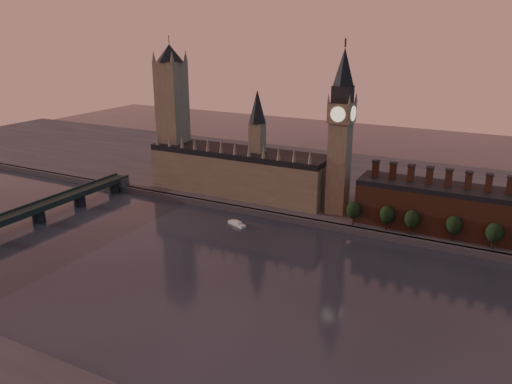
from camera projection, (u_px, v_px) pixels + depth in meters
ground at (239, 289)px, 233.44m from camera, size 900.00×900.00×0.00m
north_bank at (353, 185)px, 382.92m from camera, size 900.00×182.00×4.00m
palace_of_westminster at (239, 170)px, 351.88m from camera, size 130.00×30.30×74.00m
victoria_tower at (172, 111)px, 364.71m from camera, size 24.00×24.00×108.00m
big_ben at (341, 131)px, 304.13m from camera, size 15.00×15.00×107.00m
chimney_block at (455, 209)px, 285.53m from camera, size 110.00×25.00×37.00m
embankment_tree_0 at (354, 210)px, 296.88m from camera, size 8.60×8.60×14.88m
embankment_tree_1 at (387, 215)px, 289.11m from camera, size 8.60×8.60×14.88m
embankment_tree_2 at (412, 219)px, 282.34m from camera, size 8.60×8.60×14.88m
embankment_tree_3 at (454, 225)px, 273.75m from camera, size 8.60×8.60×14.88m
embankment_tree_4 at (494, 233)px, 263.61m from camera, size 8.60×8.60×14.88m
westminster_bridge at (10, 221)px, 296.90m from camera, size 14.00×200.00×11.55m
river_boat at (237, 224)px, 309.30m from camera, size 14.12×8.86×2.73m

